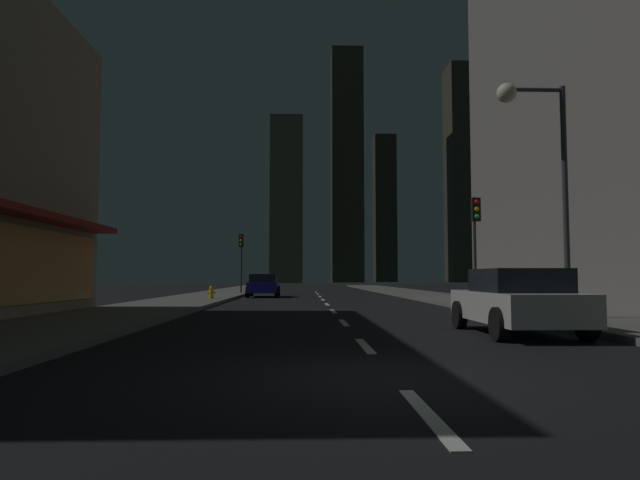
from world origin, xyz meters
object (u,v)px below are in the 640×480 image
street_lamp_right (535,142)px  car_parked_near (517,301)px  car_parked_far (264,285)px  fire_hydrant_far_left (211,293)px  traffic_light_far_left (241,250)px  traffic_light_near_right (476,227)px

street_lamp_right → car_parked_near: bearing=-120.7°
car_parked_near → car_parked_far: same height
fire_hydrant_far_left → traffic_light_far_left: bearing=87.8°
traffic_light_near_right → fire_hydrant_far_left: bearing=143.6°
car_parked_near → street_lamp_right: (1.78, 3.00, 4.33)m
car_parked_near → traffic_light_far_left: (-9.10, 27.82, 2.45)m
traffic_light_far_left → street_lamp_right: 27.16m
traffic_light_near_right → traffic_light_far_left: 21.85m
fire_hydrant_far_left → traffic_light_near_right: (11.40, -8.41, 2.74)m
car_parked_near → car_parked_far: bearing=107.0°
fire_hydrant_far_left → traffic_light_near_right: 14.43m
fire_hydrant_far_left → traffic_light_near_right: size_ratio=0.16×
car_parked_far → fire_hydrant_far_left: car_parked_far is taller
traffic_light_near_right → street_lamp_right: bearing=-91.2°
car_parked_far → traffic_light_near_right: size_ratio=1.01×
traffic_light_far_left → street_lamp_right: street_lamp_right is taller
street_lamp_right → traffic_light_near_right: bearing=88.8°
fire_hydrant_far_left → street_lamp_right: (11.28, -14.34, 4.61)m
car_parked_near → traffic_light_far_left: 29.37m
car_parked_far → fire_hydrant_far_left: bearing=-110.4°
car_parked_far → traffic_light_near_right: traffic_light_near_right is taller
fire_hydrant_far_left → traffic_light_far_left: 10.83m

